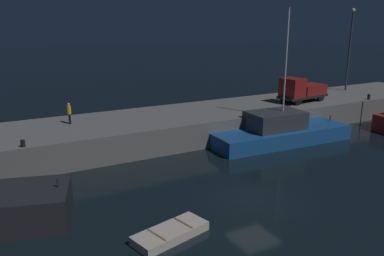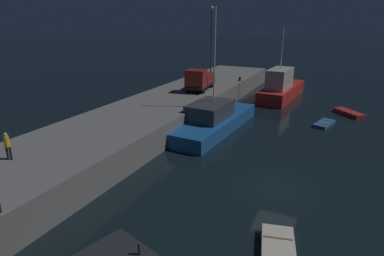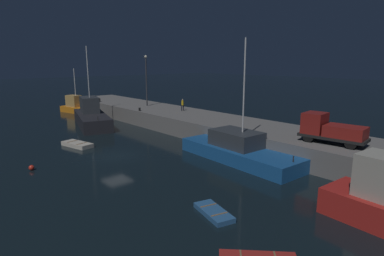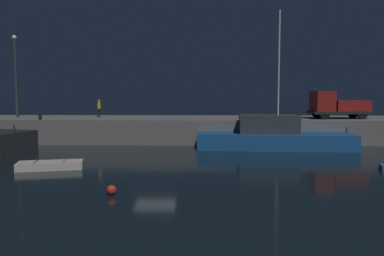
# 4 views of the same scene
# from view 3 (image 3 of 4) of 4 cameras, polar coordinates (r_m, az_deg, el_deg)

# --- Properties ---
(ground_plane) EXTENTS (320.00, 320.00, 0.00)m
(ground_plane) POSITION_cam_3_polar(r_m,az_deg,el_deg) (31.73, -13.50, -4.94)
(ground_plane) COLOR black
(pier_quay) EXTENTS (68.19, 8.04, 2.14)m
(pier_quay) POSITION_cam_3_polar(r_m,az_deg,el_deg) (39.30, 3.92, 0.21)
(pier_quay) COLOR slate
(pier_quay) RESTS_ON ground
(fishing_trawler_red) EXTENTS (12.51, 6.90, 11.09)m
(fishing_trawler_red) POSITION_cam_3_polar(r_m,az_deg,el_deg) (47.38, -17.57, 1.97)
(fishing_trawler_red) COLOR #232328
(fishing_trawler_red) RESTS_ON ground
(fishing_boat_blue) EXTENTS (12.50, 4.75, 10.99)m
(fishing_boat_blue) POSITION_cam_3_polar(r_m,az_deg,el_deg) (29.83, 8.42, -3.89)
(fishing_boat_blue) COLOR #195193
(fishing_boat_blue) RESTS_ON ground
(fishing_boat_orange) EXTENTS (7.48, 3.63, 7.79)m
(fishing_boat_orange) POSITION_cam_3_polar(r_m,az_deg,el_deg) (60.24, -20.11, 3.63)
(fishing_boat_orange) COLOR orange
(fishing_boat_orange) RESTS_ON ground
(dinghy_orange_near) EXTENTS (3.94, 2.32, 0.48)m
(dinghy_orange_near) POSITION_cam_3_polar(r_m,az_deg,el_deg) (36.46, -19.86, -2.78)
(dinghy_orange_near) COLOR beige
(dinghy_orange_near) RESTS_ON ground
(dinghy_red_small) EXTENTS (3.13, 1.93, 0.34)m
(dinghy_red_small) POSITION_cam_3_polar(r_m,az_deg,el_deg) (19.70, 3.91, -14.83)
(dinghy_red_small) COLOR #2D6099
(dinghy_red_small) RESTS_ON ground
(mooring_buoy_near) EXTENTS (0.44, 0.44, 0.44)m
(mooring_buoy_near) POSITION_cam_3_polar(r_m,az_deg,el_deg) (30.16, -26.82, -6.36)
(mooring_buoy_near) COLOR red
(mooring_buoy_near) RESTS_ON ground
(lamp_post_west) EXTENTS (0.44, 0.44, 7.76)m
(lamp_post_west) POSITION_cam_3_polar(r_m,az_deg,el_deg) (50.19, -8.20, 9.11)
(lamp_post_west) COLOR #38383D
(lamp_post_west) RESTS_ON pier_quay
(utility_truck) EXTENTS (5.56, 2.65, 2.49)m
(utility_truck) POSITION_cam_3_polar(r_m,az_deg,el_deg) (29.40, 23.49, -0.23)
(utility_truck) COLOR black
(utility_truck) RESTS_ON pier_quay
(dockworker) EXTENTS (0.31, 0.44, 1.67)m
(dockworker) POSITION_cam_3_polar(r_m,az_deg,el_deg) (44.84, -1.71, 4.30)
(dockworker) COLOR black
(dockworker) RESTS_ON pier_quay
(bollard_west) EXTENTS (0.28, 0.28, 0.61)m
(bollard_west) POSITION_cam_3_polar(r_m,az_deg,el_deg) (57.36, -16.23, 4.84)
(bollard_west) COLOR black
(bollard_west) RESTS_ON pier_quay
(bollard_east) EXTENTS (0.28, 0.28, 0.46)m
(bollard_east) POSITION_cam_3_polar(r_m,az_deg,el_deg) (45.42, -9.38, 3.32)
(bollard_east) COLOR black
(bollard_east) RESTS_ON pier_quay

